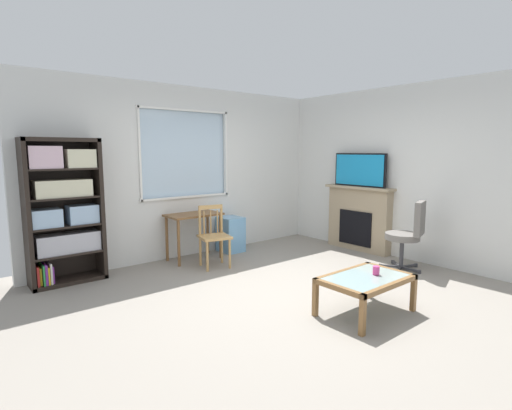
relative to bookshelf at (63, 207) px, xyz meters
name	(u,v)px	position (x,y,z in m)	size (l,w,h in m)	color
ground	(285,293)	(1.92, -2.07, -0.99)	(6.00, 5.63, 0.02)	gray
wall_back_with_window	(187,175)	(1.93, 0.24, 0.33)	(5.00, 0.15, 2.70)	silver
wall_right	(404,173)	(4.48, -2.07, 0.37)	(0.12, 4.83, 2.70)	silver
bookshelf	(63,207)	(0.00, 0.00, 0.00)	(0.90, 0.38, 1.85)	black
desk_under_window	(194,222)	(1.83, -0.11, -0.38)	(0.84, 0.48, 0.73)	brown
wooden_chair	(214,236)	(1.86, -0.62, -0.52)	(0.50, 0.49, 0.90)	tan
plastic_drawer_unit	(231,234)	(2.56, -0.06, -0.69)	(0.35, 0.40, 0.59)	#72ADDB
fireplace	(359,218)	(4.33, -1.36, -0.43)	(0.26, 1.27, 1.10)	tan
tv	(360,170)	(4.31, -1.36, 0.40)	(0.06, 0.99, 0.56)	black
office_chair	(409,232)	(3.90, -2.53, -0.43)	(0.58, 0.56, 1.00)	slate
coffee_table	(366,282)	(2.15, -3.05, -0.64)	(0.95, 0.63, 0.40)	#8C9E99
sippy_cup	(376,270)	(2.28, -3.08, -0.54)	(0.07, 0.07, 0.09)	#DB3D84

